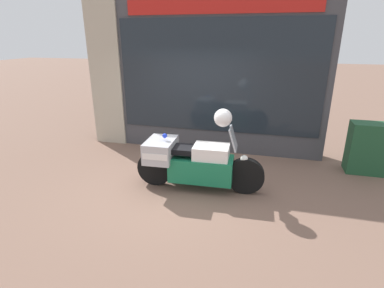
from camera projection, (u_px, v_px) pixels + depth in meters
The scene contains 6 objects.
ground_plane at pixel (180, 181), 5.96m from camera, with size 60.00×60.00×0.00m, color #7A5B4C.
shop_building at pixel (187, 77), 7.26m from camera, with size 5.79×0.55×3.56m.
window_display at pixel (216, 131), 7.57m from camera, with size 4.49×0.30×1.88m.
paramedic_motorcycle at pixel (191, 161), 5.54m from camera, with size 2.39×0.77×1.24m.
utility_cabinet at pixel (369, 148), 6.19m from camera, with size 0.81×0.46×1.07m, color #1E4C2D.
white_helmet at pixel (223, 118), 5.14m from camera, with size 0.31×0.31×0.31m, color white.
Camera 1 is at (1.58, -5.12, 2.72)m, focal length 28.00 mm.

